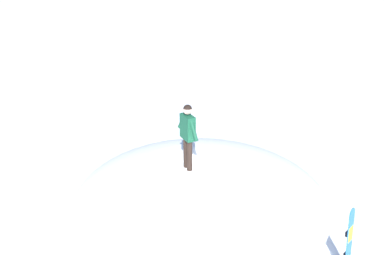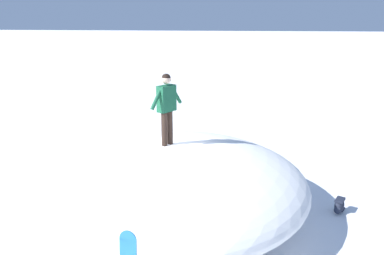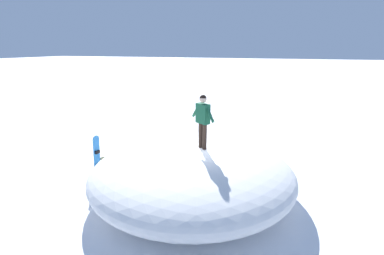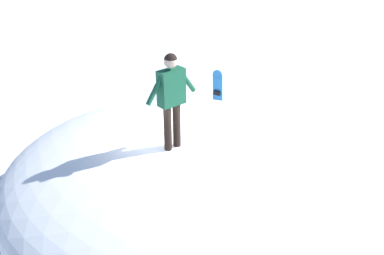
# 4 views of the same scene
# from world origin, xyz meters

# --- Properties ---
(ground) EXTENTS (240.00, 240.00, 0.00)m
(ground) POSITION_xyz_m (0.00, 0.00, 0.00)
(ground) COLOR white
(snow_mound) EXTENTS (8.55, 8.59, 1.69)m
(snow_mound) POSITION_xyz_m (0.26, 0.42, 0.85)
(snow_mound) COLOR white
(snow_mound) RESTS_ON ground
(snowboarder_standing) EXTENTS (0.64, 0.92, 1.75)m
(snowboarder_standing) POSITION_xyz_m (0.14, 0.73, 2.75)
(snowboarder_standing) COLOR black
(snowboarder_standing) RESTS_ON snow_mound
(backpack_far) EXTENTS (0.41, 0.55, 0.39)m
(backpack_far) POSITION_xyz_m (4.43, 0.90, 0.20)
(backpack_far) COLOR #1E2333
(backpack_far) RESTS_ON ground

